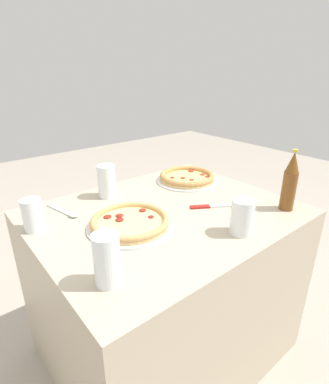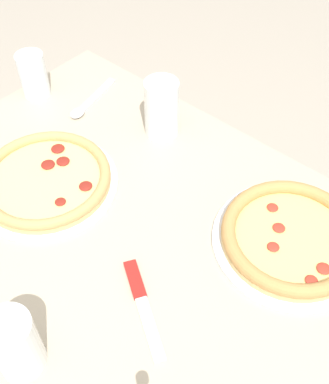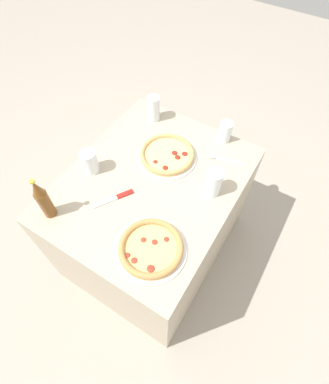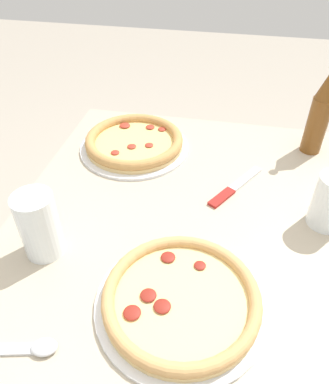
{
  "view_description": "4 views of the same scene",
  "coord_description": "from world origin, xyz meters",
  "px_view_note": "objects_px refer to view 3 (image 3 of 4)",
  "views": [
    {
      "loc": [
        0.71,
        0.86,
        1.31
      ],
      "look_at": [
        -0.07,
        -0.09,
        0.8
      ],
      "focal_mm": 28.0,
      "sensor_mm": 36.0,
      "label": 1
    },
    {
      "loc": [
        -0.49,
        0.39,
        1.57
      ],
      "look_at": [
        -0.07,
        -0.1,
        0.83
      ],
      "focal_mm": 45.0,
      "sensor_mm": 36.0,
      "label": 2
    },
    {
      "loc": [
        -0.74,
        -0.54,
        1.99
      ],
      "look_at": [
        -0.07,
        -0.13,
        0.85
      ],
      "focal_mm": 28.0,
      "sensor_mm": 36.0,
      "label": 3
    },
    {
      "loc": [
        0.59,
        0.07,
        1.37
      ],
      "look_at": [
        -0.04,
        -0.06,
        0.84
      ],
      "focal_mm": 35.0,
      "sensor_mm": 36.0,
      "label": 4
    }
  ],
  "objects_px": {
    "glass_lemonade": "(90,162)",
    "glass_orange_juice": "(154,109)",
    "glass_water": "(225,132)",
    "glass_iced_tea": "(213,183)",
    "pizza_margherita": "(167,155)",
    "spoon": "(220,158)",
    "pizza_veggie": "(151,248)",
    "knife": "(115,198)",
    "beer_bottle": "(43,199)"
  },
  "relations": [
    {
      "from": "pizza_margherita",
      "to": "spoon",
      "type": "xyz_separation_m",
      "value": [
        0.14,
        -0.25,
        -0.01
      ]
    },
    {
      "from": "glass_lemonade",
      "to": "glass_iced_tea",
      "type": "xyz_separation_m",
      "value": [
        0.21,
        -0.6,
        0.01
      ]
    },
    {
      "from": "glass_orange_juice",
      "to": "spoon",
      "type": "relative_size",
      "value": 0.78
    },
    {
      "from": "beer_bottle",
      "to": "knife",
      "type": "xyz_separation_m",
      "value": [
        0.23,
        -0.21,
        -0.12
      ]
    },
    {
      "from": "knife",
      "to": "spoon",
      "type": "relative_size",
      "value": 0.98
    },
    {
      "from": "glass_lemonade",
      "to": "glass_orange_juice",
      "type": "height_order",
      "value": "glass_orange_juice"
    },
    {
      "from": "glass_iced_tea",
      "to": "pizza_veggie",
      "type": "bearing_deg",
      "value": 168.76
    },
    {
      "from": "pizza_veggie",
      "to": "glass_orange_juice",
      "type": "distance_m",
      "value": 0.85
    },
    {
      "from": "pizza_veggie",
      "to": "beer_bottle",
      "type": "relative_size",
      "value": 1.25
    },
    {
      "from": "pizza_margherita",
      "to": "glass_water",
      "type": "relative_size",
      "value": 2.68
    },
    {
      "from": "pizza_margherita",
      "to": "glass_water",
      "type": "distance_m",
      "value": 0.35
    },
    {
      "from": "glass_water",
      "to": "beer_bottle",
      "type": "xyz_separation_m",
      "value": [
        -0.88,
        0.49,
        0.07
      ]
    },
    {
      "from": "glass_lemonade",
      "to": "knife",
      "type": "height_order",
      "value": "glass_lemonade"
    },
    {
      "from": "glass_water",
      "to": "spoon",
      "type": "distance_m",
      "value": 0.16
    },
    {
      "from": "beer_bottle",
      "to": "glass_lemonade",
      "type": "bearing_deg",
      "value": 0.75
    },
    {
      "from": "knife",
      "to": "pizza_margherita",
      "type": "bearing_deg",
      "value": -11.96
    },
    {
      "from": "glass_iced_tea",
      "to": "pizza_margherita",
      "type": "bearing_deg",
      "value": 75.85
    },
    {
      "from": "glass_orange_juice",
      "to": "glass_iced_tea",
      "type": "relative_size",
      "value": 1.02
    },
    {
      "from": "beer_bottle",
      "to": "spoon",
      "type": "bearing_deg",
      "value": -36.26
    },
    {
      "from": "glass_water",
      "to": "pizza_veggie",
      "type": "bearing_deg",
      "value": -178.55
    },
    {
      "from": "pizza_veggie",
      "to": "glass_iced_tea",
      "type": "xyz_separation_m",
      "value": [
        0.42,
        -0.08,
        0.05
      ]
    },
    {
      "from": "glass_lemonade",
      "to": "glass_water",
      "type": "height_order",
      "value": "glass_lemonade"
    },
    {
      "from": "glass_lemonade",
      "to": "glass_orange_juice",
      "type": "distance_m",
      "value": 0.51
    },
    {
      "from": "glass_orange_juice",
      "to": "pizza_veggie",
      "type": "bearing_deg",
      "value": -147.93
    },
    {
      "from": "spoon",
      "to": "glass_water",
      "type": "bearing_deg",
      "value": 18.95
    },
    {
      "from": "beer_bottle",
      "to": "spoon",
      "type": "relative_size",
      "value": 1.31
    },
    {
      "from": "beer_bottle",
      "to": "knife",
      "type": "distance_m",
      "value": 0.33
    },
    {
      "from": "beer_bottle",
      "to": "glass_water",
      "type": "bearing_deg",
      "value": -29.17
    },
    {
      "from": "pizza_veggie",
      "to": "glass_lemonade",
      "type": "distance_m",
      "value": 0.56
    },
    {
      "from": "pizza_margherita",
      "to": "glass_iced_tea",
      "type": "relative_size",
      "value": 2.16
    },
    {
      "from": "pizza_veggie",
      "to": "glass_water",
      "type": "distance_m",
      "value": 0.78
    },
    {
      "from": "glass_water",
      "to": "glass_orange_juice",
      "type": "xyz_separation_m",
      "value": [
        -0.06,
        0.43,
        0.02
      ]
    },
    {
      "from": "glass_water",
      "to": "knife",
      "type": "distance_m",
      "value": 0.71
    },
    {
      "from": "glass_lemonade",
      "to": "glass_water",
      "type": "xyz_separation_m",
      "value": [
        0.57,
        -0.49,
        -0.01
      ]
    },
    {
      "from": "pizza_veggie",
      "to": "glass_lemonade",
      "type": "xyz_separation_m",
      "value": [
        0.22,
        0.51,
        0.04
      ]
    },
    {
      "from": "glass_lemonade",
      "to": "glass_orange_juice",
      "type": "relative_size",
      "value": 0.85
    },
    {
      "from": "pizza_margherita",
      "to": "spoon",
      "type": "relative_size",
      "value": 1.65
    },
    {
      "from": "pizza_veggie",
      "to": "knife",
      "type": "bearing_deg",
      "value": 65.83
    },
    {
      "from": "glass_water",
      "to": "glass_iced_tea",
      "type": "distance_m",
      "value": 0.38
    },
    {
      "from": "glass_water",
      "to": "spoon",
      "type": "relative_size",
      "value": 0.62
    },
    {
      "from": "glass_lemonade",
      "to": "glass_orange_juice",
      "type": "xyz_separation_m",
      "value": [
        0.5,
        -0.06,
        0.01
      ]
    },
    {
      "from": "glass_water",
      "to": "knife",
      "type": "height_order",
      "value": "glass_water"
    },
    {
      "from": "pizza_veggie",
      "to": "glass_iced_tea",
      "type": "height_order",
      "value": "glass_iced_tea"
    },
    {
      "from": "pizza_margherita",
      "to": "beer_bottle",
      "type": "distance_m",
      "value": 0.67
    },
    {
      "from": "pizza_margherita",
      "to": "beer_bottle",
      "type": "xyz_separation_m",
      "value": [
        -0.59,
        0.29,
        0.1
      ]
    },
    {
      "from": "pizza_margherita",
      "to": "glass_lemonade",
      "type": "xyz_separation_m",
      "value": [
        -0.28,
        0.29,
        0.04
      ]
    },
    {
      "from": "glass_iced_tea",
      "to": "spoon",
      "type": "bearing_deg",
      "value": 14.19
    },
    {
      "from": "pizza_margherita",
      "to": "beer_bottle",
      "type": "relative_size",
      "value": 1.26
    },
    {
      "from": "pizza_veggie",
      "to": "knife",
      "type": "relative_size",
      "value": 1.67
    },
    {
      "from": "pizza_veggie",
      "to": "glass_orange_juice",
      "type": "bearing_deg",
      "value": 32.07
    }
  ]
}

